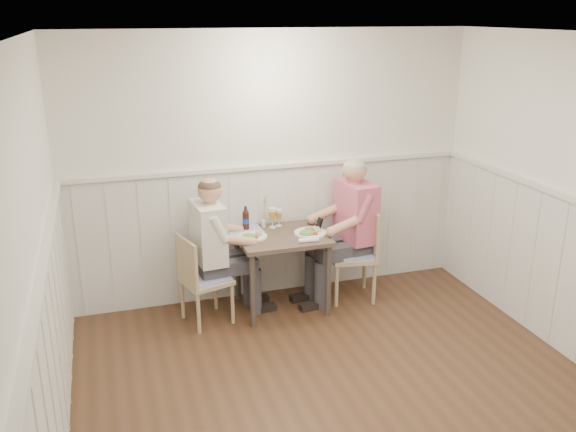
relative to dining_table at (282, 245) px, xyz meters
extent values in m
plane|color=#472F1C|center=(0.03, -1.84, -0.64)|extent=(4.50, 4.50, 0.00)
cube|color=white|center=(0.03, 0.41, 0.66)|extent=(4.00, 0.04, 2.60)
cube|color=white|center=(-1.97, -1.84, 0.66)|extent=(0.04, 4.50, 2.60)
cube|color=white|center=(0.03, -1.84, 1.95)|extent=(4.00, 4.50, 0.02)
cube|color=silver|center=(0.03, 0.39, 0.01)|extent=(3.98, 0.03, 1.30)
cube|color=silver|center=(-1.95, -1.84, 0.01)|extent=(0.03, 4.48, 1.30)
cube|color=silver|center=(0.03, 0.38, 0.68)|extent=(3.98, 0.06, 0.04)
cube|color=silver|center=(-1.94, -1.84, 0.68)|extent=(0.06, 4.48, 0.04)
cube|color=#4A3E31|center=(0.00, 0.00, 0.09)|extent=(0.83, 0.70, 0.04)
cylinder|color=#3F3833|center=(-0.36, -0.30, -0.29)|extent=(0.05, 0.05, 0.71)
cylinder|color=#3F3833|center=(-0.36, 0.30, -0.29)|extent=(0.05, 0.05, 0.71)
cylinder|color=#3F3833|center=(0.36, -0.30, -0.29)|extent=(0.05, 0.05, 0.71)
cylinder|color=#3F3833|center=(0.36, 0.30, -0.29)|extent=(0.05, 0.05, 0.71)
cube|color=tan|center=(0.73, 0.00, -0.20)|extent=(0.50, 0.50, 0.04)
cube|color=#4856AF|center=(0.73, 0.00, -0.16)|extent=(0.45, 0.45, 0.03)
cube|color=tan|center=(0.92, -0.03, 0.05)|extent=(0.11, 0.43, 0.46)
cylinder|color=tan|center=(0.88, -0.21, -0.43)|extent=(0.04, 0.04, 0.43)
cylinder|color=tan|center=(0.51, -0.15, -0.43)|extent=(0.04, 0.04, 0.43)
cylinder|color=tan|center=(0.94, 0.16, -0.43)|extent=(0.04, 0.04, 0.43)
cylinder|color=tan|center=(0.57, 0.22, -0.43)|extent=(0.04, 0.04, 0.43)
cube|color=tan|center=(-0.74, -0.06, -0.23)|extent=(0.49, 0.49, 0.04)
cube|color=#4856AF|center=(-0.74, -0.06, -0.20)|extent=(0.44, 0.44, 0.03)
cube|color=tan|center=(-0.91, -0.11, -0.01)|extent=(0.14, 0.39, 0.42)
cylinder|color=tan|center=(-0.95, 0.06, -0.45)|extent=(0.03, 0.03, 0.39)
cylinder|color=tan|center=(-0.62, 0.15, -0.45)|extent=(0.03, 0.03, 0.39)
cylinder|color=tan|center=(-0.86, -0.27, -0.45)|extent=(0.03, 0.03, 0.39)
cylinder|color=tan|center=(-0.53, -0.18, -0.45)|extent=(0.03, 0.03, 0.39)
cube|color=#3F3F47|center=(0.75, 0.04, -0.40)|extent=(0.51, 0.48, 0.48)
cube|color=#3F3F47|center=(0.54, 0.01, -0.10)|extent=(0.49, 0.43, 0.14)
cube|color=#E05F83|center=(0.75, 0.04, 0.25)|extent=(0.31, 0.49, 0.58)
sphere|color=tan|center=(0.75, 0.04, 0.67)|extent=(0.23, 0.23, 0.23)
sphere|color=#A5A5A0|center=(0.75, 0.04, 0.70)|extent=(0.22, 0.22, 0.22)
cube|color=black|center=(0.37, -0.01, 0.26)|extent=(0.03, 0.08, 0.14)
cube|color=#3F3F47|center=(-0.67, 0.02, -0.42)|extent=(0.48, 0.44, 0.45)
cube|color=#3F3F47|center=(-0.47, 0.04, -0.13)|extent=(0.45, 0.40, 0.13)
cube|color=white|center=(-0.67, 0.02, 0.20)|extent=(0.28, 0.46, 0.55)
sphere|color=tan|center=(-0.67, 0.02, 0.60)|extent=(0.22, 0.22, 0.22)
sphere|color=#4C3828|center=(-0.67, 0.02, 0.63)|extent=(0.21, 0.21, 0.21)
cylinder|color=white|center=(0.26, -0.06, 0.12)|extent=(0.31, 0.31, 0.02)
ellipsoid|color=#3F722D|center=(0.22, -0.10, 0.16)|extent=(0.15, 0.13, 0.06)
sphere|color=tan|center=(0.33, -0.05, 0.15)|extent=(0.04, 0.04, 0.04)
cube|color=brown|center=(0.29, 0.00, 0.14)|extent=(0.09, 0.06, 0.01)
cylinder|color=white|center=(0.35, 0.00, 0.15)|extent=(0.06, 0.06, 0.03)
cylinder|color=white|center=(-0.28, 0.01, 0.12)|extent=(0.27, 0.27, 0.02)
ellipsoid|color=#3F722D|center=(-0.32, -0.02, 0.15)|extent=(0.13, 0.11, 0.05)
sphere|color=tan|center=(-0.22, 0.02, 0.14)|extent=(0.04, 0.04, 0.04)
cylinder|color=silver|center=(0.05, 0.24, 0.11)|extent=(0.06, 0.06, 0.01)
cylinder|color=silver|center=(0.05, 0.24, 0.15)|extent=(0.01, 0.01, 0.07)
cone|color=gold|center=(0.05, 0.24, 0.22)|extent=(0.07, 0.07, 0.07)
cylinder|color=silver|center=(0.05, 0.24, 0.26)|extent=(0.07, 0.07, 0.03)
cylinder|color=silver|center=(-0.03, 0.22, 0.11)|extent=(0.07, 0.07, 0.01)
cylinder|color=silver|center=(-0.03, 0.22, 0.16)|extent=(0.01, 0.01, 0.09)
cone|color=gold|center=(-0.03, 0.22, 0.24)|extent=(0.08, 0.08, 0.08)
cylinder|color=silver|center=(-0.03, 0.22, 0.29)|extent=(0.08, 0.08, 0.03)
cylinder|color=black|center=(-0.28, 0.24, 0.19)|extent=(0.06, 0.06, 0.17)
cone|color=black|center=(-0.28, 0.24, 0.30)|extent=(0.06, 0.06, 0.04)
cylinder|color=black|center=(-0.28, 0.24, 0.33)|extent=(0.03, 0.03, 0.03)
cylinder|color=#14369F|center=(-0.28, 0.24, 0.20)|extent=(0.07, 0.07, 0.04)
cylinder|color=white|center=(0.18, -0.26, 0.13)|extent=(0.19, 0.05, 0.04)
cylinder|color=silver|center=(-0.11, 0.24, 0.14)|extent=(0.04, 0.04, 0.07)
cylinder|color=#CDBE89|center=(-0.11, 0.24, 0.27)|extent=(0.02, 0.02, 0.24)
cone|color=#CDBE89|center=(-0.11, 0.24, 0.42)|extent=(0.03, 0.03, 0.08)
cube|color=#4856AF|center=(-0.31, 0.23, 0.11)|extent=(0.34, 0.28, 0.01)
camera|label=1|loc=(-1.55, -5.13, 2.09)|focal=38.00mm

